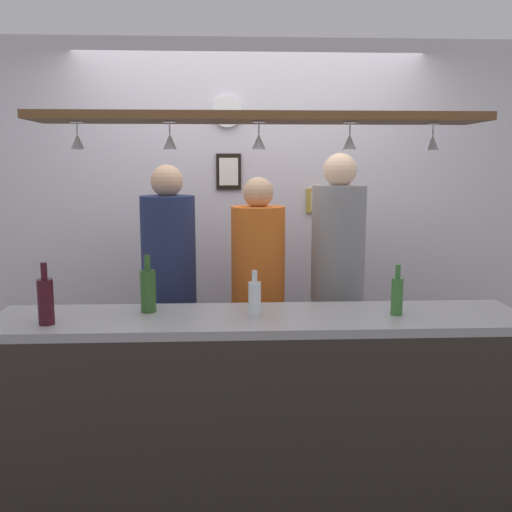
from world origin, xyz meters
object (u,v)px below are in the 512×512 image
at_px(bottle_champagne_green, 148,290).
at_px(picture_frame_crest, 229,172).
at_px(bottle_soda_clear, 255,297).
at_px(person_right_grey_shirt, 338,264).
at_px(bottle_wine_dark_red, 46,300).
at_px(person_left_navy_shirt, 169,273).
at_px(picture_frame_lower_pair, 326,201).
at_px(bottle_beer_green_import, 397,295).
at_px(wall_clock, 227,112).
at_px(person_middle_orange_shirt, 258,280).

height_order(bottle_champagne_green, picture_frame_crest, picture_frame_crest).
bearing_deg(bottle_soda_clear, picture_frame_crest, 95.13).
bearing_deg(person_right_grey_shirt, bottle_wine_dark_red, -151.11).
xyz_separation_m(person_left_navy_shirt, picture_frame_lower_pair, (1.10, 0.65, 0.41)).
bearing_deg(person_left_navy_shirt, picture_frame_lower_pair, 30.63).
relative_size(bottle_beer_green_import, picture_frame_crest, 1.00).
relative_size(bottle_soda_clear, picture_frame_crest, 0.88).
distance_m(person_left_navy_shirt, wall_clock, 1.29).
xyz_separation_m(bottle_soda_clear, picture_frame_crest, (-0.13, 1.40, 0.61)).
bearing_deg(person_middle_orange_shirt, bottle_champagne_green, -132.78).
bearing_deg(wall_clock, bottle_champagne_green, -107.69).
bearing_deg(bottle_wine_dark_red, picture_frame_lower_pair, 43.52).
height_order(bottle_soda_clear, picture_frame_crest, picture_frame_crest).
height_order(person_middle_orange_shirt, bottle_champagne_green, person_middle_orange_shirt).
bearing_deg(person_right_grey_shirt, person_middle_orange_shirt, -180.00).
xyz_separation_m(person_middle_orange_shirt, picture_frame_crest, (-0.18, 0.65, 0.67)).
bearing_deg(person_left_navy_shirt, person_right_grey_shirt, 0.00).
height_order(bottle_beer_green_import, picture_frame_lower_pair, picture_frame_lower_pair).
distance_m(person_middle_orange_shirt, person_right_grey_shirt, 0.52).
xyz_separation_m(bottle_soda_clear, wall_clock, (-0.13, 1.39, 1.04)).
height_order(person_left_navy_shirt, bottle_wine_dark_red, person_left_navy_shirt).
bearing_deg(bottle_champagne_green, picture_frame_crest, 72.09).
xyz_separation_m(bottle_wine_dark_red, picture_frame_lower_pair, (1.60, 1.52, 0.37)).
relative_size(person_left_navy_shirt, bottle_wine_dark_red, 5.70).
distance_m(person_left_navy_shirt, bottle_champagne_green, 0.66).
relative_size(person_right_grey_shirt, bottle_soda_clear, 7.74).
relative_size(person_middle_orange_shirt, picture_frame_crest, 6.28).
distance_m(person_right_grey_shirt, bottle_champagne_green, 1.29).
xyz_separation_m(bottle_soda_clear, bottle_wine_dark_red, (-1.00, -0.12, 0.03)).
bearing_deg(picture_frame_lower_pair, bottle_beer_green_import, -84.97).
height_order(person_middle_orange_shirt, picture_frame_lower_pair, person_middle_orange_shirt).
relative_size(person_right_grey_shirt, wall_clock, 8.09).
bearing_deg(wall_clock, person_middle_orange_shirt, -73.68).
distance_m(bottle_beer_green_import, picture_frame_lower_pair, 1.48).
bearing_deg(bottle_beer_green_import, wall_clock, 121.07).
bearing_deg(bottle_wine_dark_red, wall_clock, 60.10).
bearing_deg(person_middle_orange_shirt, picture_frame_crest, 105.55).
height_order(bottle_champagne_green, wall_clock, wall_clock).
xyz_separation_m(bottle_champagne_green, bottle_wine_dark_red, (-0.46, -0.21, -0.00)).
relative_size(person_middle_orange_shirt, bottle_champagne_green, 5.44).
height_order(bottle_champagne_green, bottle_soda_clear, bottle_champagne_green).
height_order(person_right_grey_shirt, wall_clock, wall_clock).
bearing_deg(person_left_navy_shirt, bottle_wine_dark_red, -119.84).
bearing_deg(wall_clock, bottle_wine_dark_red, -119.90).
height_order(picture_frame_lower_pair, picture_frame_crest, picture_frame_crest).
height_order(person_middle_orange_shirt, person_right_grey_shirt, person_right_grey_shirt).
relative_size(person_middle_orange_shirt, bottle_beer_green_import, 6.28).
height_order(bottle_wine_dark_red, wall_clock, wall_clock).
bearing_deg(bottle_champagne_green, bottle_soda_clear, -9.32).
relative_size(person_right_grey_shirt, picture_frame_lower_pair, 5.93).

